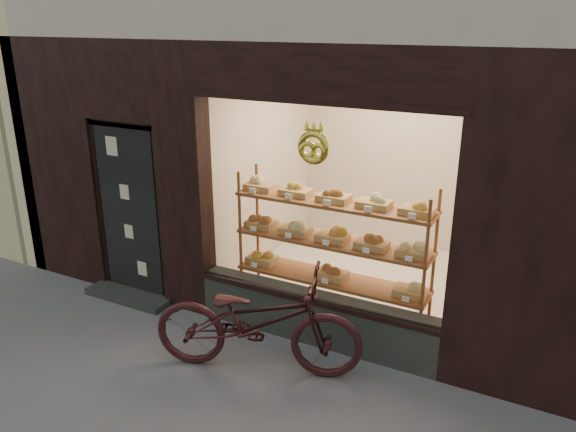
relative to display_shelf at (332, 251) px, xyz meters
The scene contains 2 objects.
display_shelf is the anchor object (origin of this frame).
bicycle 1.25m from the display_shelf, 102.98° to the right, with size 0.71×2.05×1.08m, color black.
Camera 1 is at (2.66, -2.71, 3.32)m, focal length 35.00 mm.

